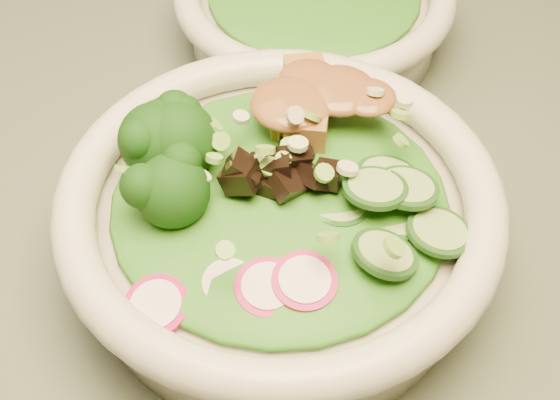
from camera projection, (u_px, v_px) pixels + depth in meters
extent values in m
cube|color=#485546|center=(452.00, 265.00, 0.55)|extent=(1.20, 0.80, 0.03)
cylinder|color=beige|center=(280.00, 234.00, 0.51)|extent=(0.25, 0.25, 0.05)
torus|color=beige|center=(280.00, 199.00, 0.48)|extent=(0.28, 0.28, 0.03)
cylinder|color=beige|center=(313.00, 21.00, 0.67)|extent=(0.21, 0.21, 0.05)
ellipsoid|color=#1F6114|center=(280.00, 199.00, 0.48)|extent=(0.21, 0.21, 0.02)
ellipsoid|color=brown|center=(313.00, 100.00, 0.50)|extent=(0.07, 0.06, 0.02)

